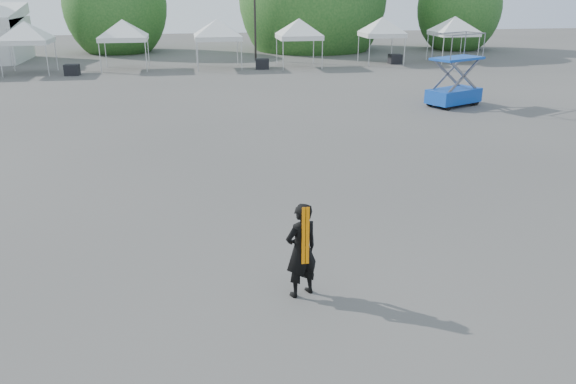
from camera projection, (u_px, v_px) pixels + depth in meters
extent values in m
plane|color=#474442|center=(297.00, 225.00, 13.52)|extent=(120.00, 120.00, 0.00)
cylinder|color=#382314|center=(119.00, 39.00, 48.75)|extent=(0.36, 0.36, 2.27)
ellipsoid|color=#1D531B|center=(115.00, 5.00, 47.78)|extent=(4.16, 4.16, 4.78)
cylinder|color=#382314|center=(312.00, 34.00, 50.56)|extent=(0.36, 0.36, 2.80)
cylinder|color=#382314|center=(456.00, 37.00, 51.00)|extent=(0.36, 0.36, 2.10)
ellipsoid|color=#1D531B|center=(459.00, 7.00, 50.10)|extent=(3.84, 3.84, 4.42)
cylinder|color=silver|center=(0.00, 61.00, 35.09)|extent=(0.06, 0.06, 2.00)
cylinder|color=silver|center=(47.00, 60.00, 35.55)|extent=(0.06, 0.06, 2.00)
cylinder|color=silver|center=(13.00, 56.00, 37.66)|extent=(0.06, 0.06, 2.00)
cylinder|color=silver|center=(56.00, 55.00, 38.12)|extent=(0.06, 0.06, 2.00)
cube|color=silver|center=(27.00, 41.00, 36.23)|extent=(2.98, 2.98, 0.30)
pyramid|color=silver|center=(24.00, 21.00, 35.80)|extent=(4.21, 4.21, 1.10)
cylinder|color=silver|center=(100.00, 58.00, 36.93)|extent=(0.06, 0.06, 2.00)
cylinder|color=silver|center=(146.00, 57.00, 37.42)|extent=(0.06, 0.06, 2.00)
cylinder|color=silver|center=(106.00, 53.00, 39.67)|extent=(0.06, 0.06, 2.00)
cylinder|color=silver|center=(148.00, 52.00, 40.16)|extent=(0.06, 0.06, 2.00)
cube|color=silver|center=(124.00, 38.00, 38.17)|extent=(3.16, 3.16, 0.30)
pyramid|color=silver|center=(122.00, 19.00, 37.74)|extent=(4.47, 4.47, 1.10)
cylinder|color=silver|center=(198.00, 56.00, 37.54)|extent=(0.06, 0.06, 2.00)
cylinder|color=silver|center=(242.00, 56.00, 38.04)|extent=(0.06, 0.06, 2.00)
cylinder|color=silver|center=(196.00, 52.00, 40.27)|extent=(0.06, 0.06, 2.00)
cylinder|color=silver|center=(237.00, 51.00, 40.77)|extent=(0.06, 0.06, 2.00)
cube|color=silver|center=(218.00, 38.00, 38.78)|extent=(3.16, 3.16, 0.30)
pyramid|color=silver|center=(217.00, 19.00, 38.35)|extent=(4.46, 4.46, 1.10)
cylinder|color=silver|center=(283.00, 55.00, 38.16)|extent=(0.06, 0.06, 2.00)
cylinder|color=silver|center=(322.00, 55.00, 38.61)|extent=(0.06, 0.06, 2.00)
cylinder|color=silver|center=(277.00, 51.00, 40.69)|extent=(0.06, 0.06, 2.00)
cylinder|color=silver|center=(314.00, 50.00, 41.15)|extent=(0.06, 0.06, 2.00)
cube|color=silver|center=(299.00, 37.00, 39.28)|extent=(2.94, 2.94, 0.30)
pyramid|color=silver|center=(299.00, 18.00, 38.85)|extent=(4.16, 4.16, 1.10)
cylinder|color=silver|center=(369.00, 52.00, 40.04)|extent=(0.06, 0.06, 2.00)
cylinder|color=silver|center=(404.00, 51.00, 40.49)|extent=(0.06, 0.06, 2.00)
cylinder|color=silver|center=(358.00, 48.00, 42.50)|extent=(0.06, 0.06, 2.00)
cylinder|color=silver|center=(392.00, 48.00, 42.94)|extent=(0.06, 0.06, 2.00)
cube|color=silver|center=(382.00, 35.00, 41.12)|extent=(2.85, 2.85, 0.30)
pyramid|color=silver|center=(383.00, 17.00, 40.69)|extent=(4.04, 4.04, 1.10)
cylinder|color=silver|center=(443.00, 51.00, 40.98)|extent=(0.06, 0.06, 2.00)
cylinder|color=silver|center=(478.00, 50.00, 41.45)|extent=(0.06, 0.06, 2.00)
cylinder|color=silver|center=(427.00, 47.00, 43.57)|extent=(0.06, 0.06, 2.00)
cylinder|color=silver|center=(461.00, 46.00, 44.03)|extent=(0.06, 0.06, 2.00)
cube|color=silver|center=(454.00, 34.00, 42.14)|extent=(3.00, 3.00, 0.30)
pyramid|color=silver|center=(455.00, 16.00, 41.70)|extent=(4.24, 4.24, 1.10)
imported|color=black|center=(301.00, 250.00, 10.18)|extent=(0.78, 0.67, 1.82)
cube|color=orange|center=(304.00, 236.00, 9.89)|extent=(0.15, 0.02, 1.09)
cube|color=#0B3394|center=(453.00, 96.00, 26.88)|extent=(2.93, 2.28, 0.66)
cube|color=#0B3394|center=(457.00, 58.00, 26.28)|extent=(2.81, 2.19, 0.11)
cylinder|color=black|center=(448.00, 106.00, 26.04)|extent=(0.43, 0.31, 0.39)
cylinder|color=black|center=(475.00, 101.00, 27.09)|extent=(0.43, 0.31, 0.39)
cylinder|color=black|center=(430.00, 102.00, 26.88)|extent=(0.43, 0.31, 0.39)
cylinder|color=black|center=(457.00, 98.00, 27.93)|extent=(0.43, 0.31, 0.39)
cube|color=black|center=(72.00, 70.00, 36.17)|extent=(0.93, 0.74, 0.70)
cube|color=black|center=(262.00, 64.00, 38.92)|extent=(0.96, 0.78, 0.70)
cube|color=black|center=(395.00, 59.00, 41.59)|extent=(0.93, 0.74, 0.69)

